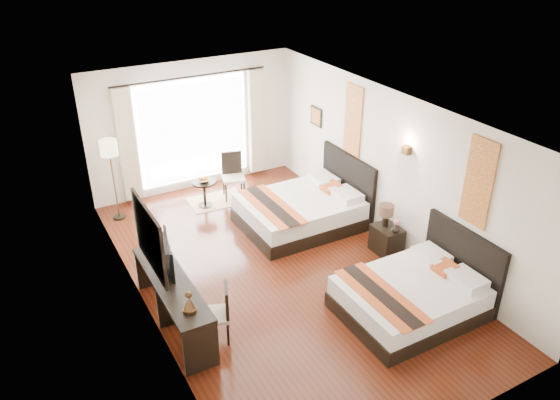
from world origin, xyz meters
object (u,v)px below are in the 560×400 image
side_table (205,194)px  bed_near (414,295)px  table_lamp (386,212)px  television (163,255)px  nightstand (387,240)px  fruit_bowl (204,181)px  vase (396,228)px  floor_lamp (109,153)px  window_chair (234,184)px  bed_far (304,209)px  console_desk (173,302)px  desk_chair (217,323)px

side_table → bed_near: bearing=-72.5°
table_lamp → television: size_ratio=0.49×
nightstand → fruit_bowl: (-2.18, 3.16, 0.34)m
vase → floor_lamp: (-3.88, 3.75, 0.82)m
bed_near → window_chair: (-0.79, 4.78, -0.00)m
nightstand → bed_far: bearing=116.4°
table_lamp → vase: bearing=-84.6°
bed_near → console_desk: bed_near is taller
bed_far → nightstand: 1.74m
bed_far → window_chair: bearing=112.5°
bed_near → side_table: size_ratio=3.68×
desk_chair → window_chair: 4.40m
console_desk → television: 0.71m
nightstand → window_chair: window_chair is taller
floor_lamp → fruit_bowl: bearing=-13.3°
bed_far → side_table: size_ratio=3.97×
vase → floor_lamp: bearing=136.0°
console_desk → window_chair: (2.47, 3.29, -0.08)m
desk_chair → fruit_bowl: size_ratio=4.05×
console_desk → floor_lamp: bearing=88.6°
console_desk → television: television is taller
bed_near → floor_lamp: size_ratio=1.25×
vase → console_desk: console_desk is taller
television → floor_lamp: size_ratio=0.51×
console_desk → floor_lamp: floor_lamp is taller
side_table → window_chair: size_ratio=0.58×
side_table → window_chair: (0.69, 0.08, 0.02)m
table_lamp → floor_lamp: 5.24m
bed_near → television: bearing=150.5°
vase → side_table: vase is taller
desk_chair → console_desk: bearing=-32.4°
desk_chair → fruit_bowl: desk_chair is taller
television → fruit_bowl: 3.36m
console_desk → desk_chair: size_ratio=2.51×
side_table → window_chair: bearing=6.5°
nightstand → floor_lamp: bearing=137.4°
table_lamp → vase: table_lamp is taller
nightstand → console_desk: 3.96m
bed_far → desk_chair: bed_far is taller
console_desk → window_chair: window_chair is taller
console_desk → fruit_bowl: console_desk is taller
television → window_chair: 3.90m
floor_lamp → side_table: (1.70, -0.37, -1.11)m
bed_far → console_desk: bearing=-153.6°
floor_lamp → side_table: 2.06m
bed_near → vase: bed_near is taller
fruit_bowl → window_chair: (0.69, 0.11, -0.29)m
console_desk → side_table: (1.78, 3.22, -0.10)m
table_lamp → television: 3.94m
bed_far → floor_lamp: bearing=147.1°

